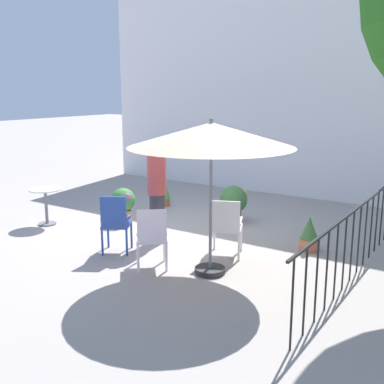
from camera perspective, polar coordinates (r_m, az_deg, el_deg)
name	(u,v)px	position (r m, az deg, el deg)	size (l,w,h in m)	color
ground_plane	(177,235)	(8.55, -1.79, -5.24)	(60.00, 60.00, 0.00)	#A39990
villa_facade	(279,90)	(11.94, 10.50, 12.01)	(10.00, 0.30, 5.11)	white
terrace_railing	(360,227)	(7.08, 19.64, -4.00)	(0.03, 5.35, 1.01)	black
patio_umbrella_0	(211,136)	(6.40, 2.34, 6.75)	(2.29, 2.29, 2.21)	#2D2D2D
cafe_table_0	(46,200)	(9.52, -17.27, -0.92)	(0.63, 0.63, 0.71)	white
patio_chair_0	(226,224)	(7.35, 4.12, -3.91)	(0.63, 0.63, 0.93)	silver
patio_chair_1	(152,235)	(6.87, -4.91, -5.16)	(0.63, 0.63, 0.93)	white
patio_chair_2	(115,221)	(7.58, -9.25, -3.44)	(0.59, 0.59, 0.96)	#274698
potted_plant_0	(234,202)	(9.29, 5.05, -1.19)	(0.55, 0.55, 0.73)	#9A442C
potted_plant_1	(123,203)	(9.35, -8.31, -1.36)	(0.48, 0.48, 0.69)	#C26838
potted_plant_2	(309,234)	(7.93, 13.99, -4.98)	(0.32, 0.32, 0.58)	#CF6544
potted_plant_3	(165,193)	(10.60, -3.27, -0.14)	(0.24, 0.24, 0.57)	#A6552F
standing_person	(157,191)	(7.98, -4.28, 0.16)	(0.39, 0.39, 1.74)	#33333D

